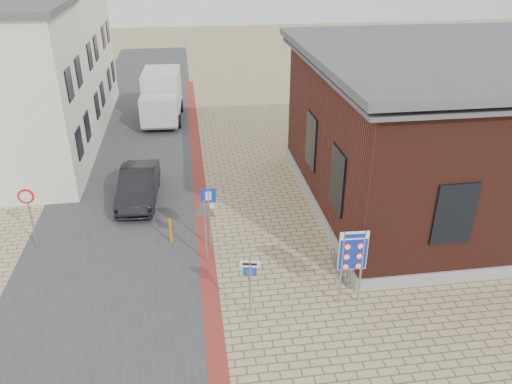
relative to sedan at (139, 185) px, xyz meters
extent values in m
plane|color=tan|center=(4.78, -8.86, -0.75)|extent=(120.00, 120.00, 0.00)
cube|color=#38383A|center=(-0.72, 6.14, -0.74)|extent=(7.00, 60.00, 0.02)
cube|color=maroon|center=(2.78, 1.14, -0.74)|extent=(0.60, 40.00, 0.02)
cube|color=gray|center=(13.78, -1.86, -0.50)|extent=(12.15, 12.15, 0.50)
cube|color=#4A1F17|center=(13.78, -1.86, 2.75)|extent=(12.00, 12.00, 6.00)
cube|color=#515056|center=(13.78, -1.86, 5.90)|extent=(13.00, 13.00, 0.30)
cube|color=#515056|center=(13.78, -1.86, 5.50)|extent=(12.70, 12.70, 0.15)
cube|color=black|center=(7.76, -4.86, 2.05)|extent=(0.12, 1.60, 2.40)
cube|color=black|center=(7.76, -0.86, 2.05)|extent=(0.12, 1.60, 2.40)
cube|color=black|center=(10.78, -7.88, 2.05)|extent=(1.40, 0.12, 2.20)
cube|color=black|center=(-2.70, 1.94, 1.45)|extent=(0.10, 1.10, 1.40)
cube|color=black|center=(-2.70, 4.34, 1.45)|extent=(0.10, 1.10, 1.40)
cube|color=black|center=(-2.70, 1.94, 4.25)|extent=(0.10, 1.10, 1.40)
cube|color=black|center=(-2.70, 4.34, 4.25)|extent=(0.10, 1.10, 1.40)
cube|color=white|center=(-6.22, 9.14, 3.65)|extent=(7.00, 6.00, 8.80)
cube|color=black|center=(-2.70, 7.94, 1.45)|extent=(0.10, 1.10, 1.40)
cube|color=black|center=(-2.70, 10.34, 1.45)|extent=(0.10, 1.10, 1.40)
cube|color=black|center=(-2.70, 7.94, 4.25)|extent=(0.10, 1.10, 1.40)
cube|color=black|center=(-2.70, 10.34, 4.25)|extent=(0.10, 1.10, 1.40)
cube|color=white|center=(-6.22, 15.14, 3.25)|extent=(7.00, 6.00, 8.00)
cube|color=black|center=(-2.70, 13.94, 1.45)|extent=(0.10, 1.10, 1.40)
cube|color=black|center=(-2.70, 16.34, 1.45)|extent=(0.10, 1.10, 1.40)
cube|color=black|center=(-2.70, 13.94, 4.25)|extent=(0.10, 1.10, 1.40)
cube|color=black|center=(-2.70, 16.34, 4.25)|extent=(0.10, 1.10, 1.40)
torus|color=slate|center=(7.43, -7.26, -0.47)|extent=(0.04, 0.60, 0.60)
torus|color=slate|center=(7.43, -6.96, -0.47)|extent=(0.04, 0.60, 0.60)
torus|color=slate|center=(7.43, -6.66, -0.47)|extent=(0.04, 0.60, 0.60)
torus|color=slate|center=(7.43, -6.36, -0.47)|extent=(0.04, 0.60, 0.60)
torus|color=slate|center=(7.43, -6.06, -0.47)|extent=(0.04, 0.60, 0.60)
cube|color=slate|center=(7.43, -6.66, -0.73)|extent=(0.08, 1.60, 0.04)
imported|color=black|center=(0.00, 0.00, 0.00)|extent=(1.80, 4.63, 1.50)
cube|color=slate|center=(0.82, 11.41, -0.27)|extent=(2.51, 5.85, 0.27)
cube|color=silver|center=(0.72, 9.39, 0.58)|extent=(2.32, 1.92, 1.70)
cube|color=black|center=(0.68, 8.59, 0.90)|extent=(2.03, 0.18, 0.85)
cube|color=silver|center=(0.87, 12.37, 1.11)|extent=(2.53, 3.94, 2.34)
cylinder|color=black|center=(-0.38, 9.77, -0.32)|extent=(0.31, 0.86, 0.85)
cylinder|color=black|center=(1.86, 9.66, -0.32)|extent=(0.31, 0.86, 0.85)
cylinder|color=black|center=(-0.21, 13.17, -0.32)|extent=(0.31, 0.86, 0.85)
cylinder|color=black|center=(2.02, 13.06, -0.32)|extent=(0.31, 0.86, 0.85)
cylinder|color=gray|center=(6.95, -8.34, 0.61)|extent=(0.07, 0.07, 2.73)
cylinder|color=gray|center=(7.60, -8.37, 0.61)|extent=(0.07, 0.07, 2.73)
cube|color=white|center=(7.28, -8.36, 1.27)|extent=(0.93, 0.08, 1.40)
cube|color=#0E29A8|center=(7.28, -8.36, 1.27)|extent=(0.90, 0.08, 1.36)
cube|color=white|center=(7.28, -8.36, 1.84)|extent=(0.90, 0.09, 0.26)
cylinder|color=gray|center=(3.98, -8.56, 0.37)|extent=(0.07, 0.07, 2.25)
cube|color=white|center=(3.98, -8.56, 1.25)|extent=(0.60, 0.16, 0.22)
cube|color=#0F38B7|center=(3.98, -8.56, 0.96)|extent=(0.41, 0.12, 0.27)
cylinder|color=gray|center=(2.98, -4.36, 0.55)|extent=(0.07, 0.07, 2.61)
cube|color=#0F2DBE|center=(2.98, -4.36, 1.49)|extent=(0.57, 0.07, 0.57)
cube|color=white|center=(2.98, -4.36, 1.07)|extent=(0.42, 0.06, 0.19)
cylinder|color=gray|center=(2.78, -5.36, 0.51)|extent=(0.07, 0.07, 2.51)
cylinder|color=gray|center=(-3.72, -3.42, 0.51)|extent=(0.07, 0.07, 2.53)
cylinder|color=red|center=(-3.72, -3.42, 1.49)|extent=(0.60, 0.05, 0.60)
cylinder|color=orange|center=(1.45, -3.86, -0.21)|extent=(0.11, 0.11, 1.08)
camera|label=1|loc=(2.38, -20.88, 10.02)|focal=35.00mm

